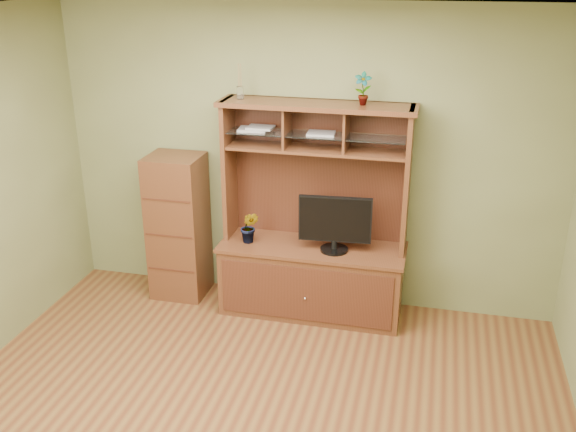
% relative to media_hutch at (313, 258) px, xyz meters
% --- Properties ---
extents(room, '(4.54, 4.04, 2.74)m').
position_rel_media_hutch_xyz_m(room, '(-0.12, -1.73, 0.83)').
color(room, '#572D19').
rests_on(room, ground).
extents(media_hutch, '(1.66, 0.61, 1.90)m').
position_rel_media_hutch_xyz_m(media_hutch, '(0.00, 0.00, 0.00)').
color(media_hutch, '#4D2916').
rests_on(media_hutch, room).
extents(monitor, '(0.63, 0.24, 0.50)m').
position_rel_media_hutch_xyz_m(monitor, '(0.20, -0.08, 0.39)').
color(monitor, black).
rests_on(monitor, media_hutch).
extents(orchid_plant, '(0.16, 0.13, 0.29)m').
position_rel_media_hutch_xyz_m(orchid_plant, '(-0.56, -0.08, 0.28)').
color(orchid_plant, '#2A6021').
rests_on(orchid_plant, media_hutch).
extents(top_plant, '(0.14, 0.10, 0.27)m').
position_rel_media_hutch_xyz_m(top_plant, '(0.37, 0.08, 1.51)').
color(top_plant, '#385D20').
rests_on(top_plant, media_hutch).
extents(reed_diffuser, '(0.06, 0.06, 0.30)m').
position_rel_media_hutch_xyz_m(reed_diffuser, '(-0.66, 0.08, 1.49)').
color(reed_diffuser, silver).
rests_on(reed_diffuser, media_hutch).
extents(magazines, '(0.85, 0.21, 0.04)m').
position_rel_media_hutch_xyz_m(magazines, '(-0.34, 0.08, 1.13)').
color(magazines, '#B9B9BE').
rests_on(magazines, media_hutch).
extents(side_cabinet, '(0.49, 0.45, 1.37)m').
position_rel_media_hutch_xyz_m(side_cabinet, '(-1.29, 0.03, 0.16)').
color(side_cabinet, '#4D2916').
rests_on(side_cabinet, room).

